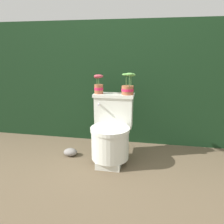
{
  "coord_description": "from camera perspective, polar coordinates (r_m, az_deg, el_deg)",
  "views": [
    {
      "loc": [
        0.37,
        -1.93,
        1.09
      ],
      "look_at": [
        -0.01,
        0.11,
        0.51
      ],
      "focal_mm": 35.0,
      "sensor_mm": 36.0,
      "label": 1
    }
  ],
  "objects": [
    {
      "name": "toilet",
      "position": [
        2.18,
        -0.2,
        -5.7
      ],
      "size": [
        0.41,
        0.48,
        0.67
      ],
      "color": "silver",
      "rests_on": "ground"
    },
    {
      "name": "ground_plane",
      "position": [
        2.25,
        -0.28,
        -13.37
      ],
      "size": [
        12.0,
        12.0,
        0.0
      ],
      "primitive_type": "plane",
      "color": "brown"
    },
    {
      "name": "hedge_backdrop",
      "position": [
        2.92,
        3.2,
        8.18
      ],
      "size": [
        3.8,
        0.7,
        1.43
      ],
      "color": "black",
      "rests_on": "ground"
    },
    {
      "name": "potted_plant_midleft",
      "position": [
        2.17,
        4.18,
        6.57
      ],
      "size": [
        0.14,
        0.13,
        0.22
      ],
      "color": "#9E5638",
      "rests_on": "toilet"
    },
    {
      "name": "garden_stone",
      "position": [
        2.43,
        -10.82,
        -10.24
      ],
      "size": [
        0.14,
        0.12,
        0.08
      ],
      "color": "gray",
      "rests_on": "ground"
    },
    {
      "name": "potted_plant_left",
      "position": [
        2.22,
        -3.51,
        6.81
      ],
      "size": [
        0.1,
        0.1,
        0.19
      ],
      "color": "#9E5638",
      "rests_on": "toilet"
    }
  ]
}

